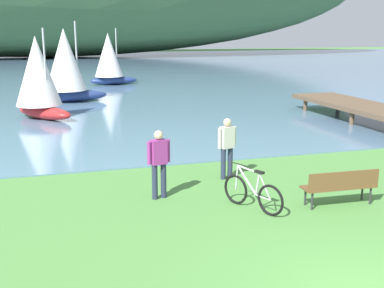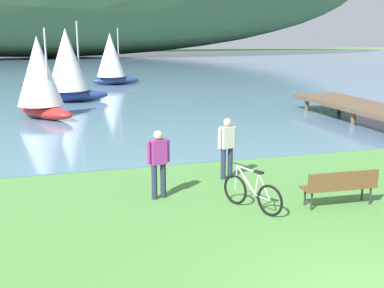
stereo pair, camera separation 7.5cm
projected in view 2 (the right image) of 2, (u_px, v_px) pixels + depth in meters
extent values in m
cube|color=#5B7F9E|center=(90.00, 69.00, 52.73)|extent=(180.00, 80.00, 0.04)
cube|color=brown|center=(338.00, 187.00, 11.58)|extent=(1.82, 0.55, 0.05)
cube|color=brown|center=(344.00, 180.00, 11.33)|extent=(1.80, 0.11, 0.40)
cylinder|color=#2D2D33|center=(305.00, 196.00, 11.61)|extent=(0.05, 0.05, 0.45)
cylinder|color=#2D2D33|center=(362.00, 191.00, 11.97)|extent=(0.05, 0.05, 0.45)
cylinder|color=#2D2D33|center=(312.00, 201.00, 11.29)|extent=(0.05, 0.05, 0.45)
cylinder|color=#2D2D33|center=(370.00, 195.00, 11.66)|extent=(0.05, 0.05, 0.45)
torus|color=black|center=(235.00, 189.00, 11.67)|extent=(0.37, 0.67, 0.72)
torus|color=black|center=(270.00, 200.00, 10.91)|extent=(0.37, 0.67, 0.72)
cylinder|color=silver|center=(246.00, 180.00, 11.36)|extent=(0.30, 0.57, 0.61)
cylinder|color=silver|center=(248.00, 169.00, 11.27)|extent=(0.32, 0.61, 0.09)
cylinder|color=silver|center=(257.00, 184.00, 11.13)|extent=(0.09, 0.13, 0.54)
cylinder|color=silver|center=(262.00, 198.00, 11.07)|extent=(0.21, 0.40, 0.05)
cylinder|color=silver|center=(264.00, 187.00, 10.98)|extent=(0.19, 0.34, 0.56)
cylinder|color=silver|center=(236.00, 178.00, 11.59)|extent=(0.07, 0.09, 0.60)
cube|color=black|center=(259.00, 172.00, 11.03)|extent=(0.19, 0.26, 0.05)
cylinder|color=black|center=(237.00, 164.00, 11.49)|extent=(0.23, 0.44, 0.02)
cylinder|color=#282D47|center=(223.00, 164.00, 13.60)|extent=(0.14, 0.14, 0.88)
cylinder|color=#282D47|center=(230.00, 163.00, 13.73)|extent=(0.14, 0.14, 0.88)
cube|color=silver|center=(227.00, 137.00, 13.50)|extent=(0.43, 0.32, 0.60)
sphere|color=beige|center=(227.00, 122.00, 13.41)|extent=(0.22, 0.22, 0.22)
cylinder|color=silver|center=(220.00, 138.00, 13.36)|extent=(0.09, 0.09, 0.56)
cylinder|color=silver|center=(235.00, 136.00, 13.64)|extent=(0.09, 0.09, 0.56)
cylinder|color=#282D47|center=(154.00, 182.00, 11.99)|extent=(0.14, 0.14, 0.88)
cylinder|color=#282D47|center=(163.00, 180.00, 12.11)|extent=(0.14, 0.14, 0.88)
cube|color=#9E338C|center=(158.00, 152.00, 11.88)|extent=(0.42, 0.30, 0.60)
sphere|color=beige|center=(158.00, 135.00, 11.79)|extent=(0.22, 0.22, 0.22)
cylinder|color=#9E338C|center=(149.00, 153.00, 11.76)|extent=(0.09, 0.09, 0.56)
cylinder|color=#9E338C|center=(168.00, 151.00, 12.01)|extent=(0.09, 0.09, 0.56)
ellipsoid|color=navy|center=(75.00, 96.00, 28.29)|extent=(3.92, 1.37, 0.67)
cylinder|color=#B2B2B2|center=(78.00, 56.00, 27.88)|extent=(0.10, 0.10, 3.85)
cone|color=white|center=(66.00, 59.00, 27.69)|extent=(2.45, 2.45, 3.47)
ellipsoid|color=navy|center=(116.00, 80.00, 37.17)|extent=(3.62, 1.21, 0.62)
cylinder|color=#B2B2B2|center=(118.00, 52.00, 36.79)|extent=(0.09, 0.09, 3.56)
cone|color=white|center=(110.00, 55.00, 36.63)|extent=(2.24, 2.24, 3.21)
ellipsoid|color=#B22323|center=(46.00, 112.00, 22.78)|extent=(2.91, 3.39, 0.61)
cylinder|color=#B2B2B2|center=(47.00, 68.00, 22.16)|extent=(0.09, 0.09, 3.51)
cone|color=white|center=(39.00, 71.00, 22.54)|extent=(2.92, 2.92, 3.16)
cube|color=brown|center=(373.00, 109.00, 21.44)|extent=(2.40, 10.00, 0.20)
cylinder|color=brown|center=(353.00, 119.00, 21.26)|extent=(0.20, 0.20, 0.60)
cylinder|color=brown|center=(307.00, 106.00, 25.00)|extent=(0.20, 0.20, 0.60)
cylinder|color=brown|center=(340.00, 104.00, 25.53)|extent=(0.20, 0.20, 0.60)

